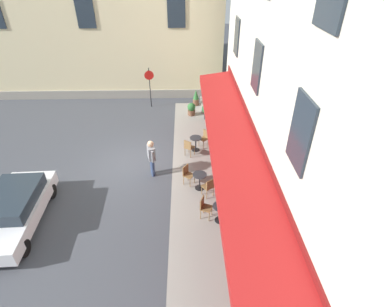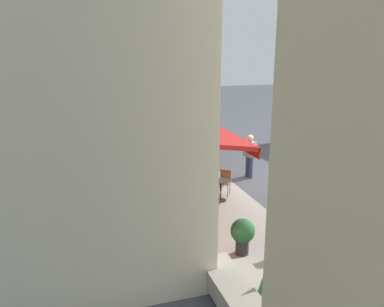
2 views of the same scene
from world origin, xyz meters
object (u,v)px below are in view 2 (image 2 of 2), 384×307
(walking_pedestrian_in_grey, at_px, (250,153))
(parked_car_white, at_px, (311,137))
(cafe_chair_wicker_by_window, at_px, (207,163))
(cafe_chair_wicker_under_awning, at_px, (150,128))
(cafe_chair_wicker_near_door, at_px, (152,150))
(potted_plant_entrance_right, at_px, (243,233))
(cafe_chair_wicker_kerbside, at_px, (225,180))
(cafe_chair_wicker_corner_left, at_px, (212,191))
(cafe_chair_wicker_facing_street, at_px, (181,159))
(cafe_chair_wicker_back_row, at_px, (179,152))
(potted_plant_mid_terrace, at_px, (265,290))
(cafe_table_streetside, at_px, (160,128))
(potted_plant_entrance_left, at_px, (285,244))
(potted_plant_by_steps, at_px, (309,274))
(cafe_table_near_entrance, at_px, (221,187))
(cafe_chair_wicker_corner_right, at_px, (169,126))
(cafe_table_mid_terrace, at_px, (165,153))
(seated_companion_in_red, at_px, (166,124))
(cafe_table_far_end, at_px, (192,163))
(seated_patron_in_black, at_px, (153,125))

(walking_pedestrian_in_grey, bearing_deg, parked_car_white, 120.87)
(cafe_chair_wicker_by_window, bearing_deg, cafe_chair_wicker_under_awning, -174.21)
(cafe_chair_wicker_near_door, bearing_deg, potted_plant_entrance_right, 2.81)
(cafe_chair_wicker_kerbside, distance_m, cafe_chair_wicker_corner_left, 1.25)
(cafe_chair_wicker_under_awning, relative_size, cafe_chair_wicker_facing_street, 1.00)
(cafe_chair_wicker_back_row, distance_m, potted_plant_mid_terrace, 10.60)
(potted_plant_entrance_right, relative_size, potted_plant_mid_terrace, 0.98)
(cafe_chair_wicker_under_awning, distance_m, cafe_chair_wicker_by_window, 7.71)
(cafe_table_streetside, bearing_deg, potted_plant_entrance_left, -0.69)
(cafe_chair_wicker_kerbside, xyz_separation_m, potted_plant_by_steps, (6.14, -0.58, -0.02))
(cafe_chair_wicker_corner_left, relative_size, parked_car_white, 0.21)
(cafe_chair_wicker_kerbside, bearing_deg, cafe_chair_wicker_corner_left, -42.69)
(parked_car_white, bearing_deg, cafe_table_near_entrance, -54.54)
(cafe_table_streetside, xyz_separation_m, cafe_chair_wicker_under_awning, (0.16, -0.61, 0.06))
(cafe_table_streetside, bearing_deg, cafe_chair_wicker_by_window, 1.23)
(cafe_chair_wicker_by_window, distance_m, potted_plant_mid_terrace, 8.67)
(cafe_chair_wicker_near_door, relative_size, cafe_chair_wicker_by_window, 1.00)
(potted_plant_entrance_left, bearing_deg, cafe_table_streetside, 179.31)
(potted_plant_mid_terrace, bearing_deg, cafe_chair_wicker_corner_right, 172.24)
(cafe_chair_wicker_back_row, distance_m, cafe_chair_wicker_near_door, 1.25)
(potted_plant_entrance_right, relative_size, potted_plant_entrance_left, 1.21)
(cafe_chair_wicker_by_window, xyz_separation_m, walking_pedestrian_in_grey, (0.68, 1.58, 0.50))
(cafe_chair_wicker_near_door, xyz_separation_m, cafe_chair_wicker_corner_right, (-5.34, 2.15, 0.00))
(cafe_table_mid_terrace, relative_size, potted_plant_by_steps, 0.69)
(cafe_chair_wicker_under_awning, xyz_separation_m, seated_companion_in_red, (-0.28, 1.01, 0.14))
(potted_plant_entrance_left, bearing_deg, cafe_table_far_end, -178.61)
(cafe_chair_wicker_near_door, height_order, cafe_chair_wicker_facing_street, same)
(cafe_table_near_entrance, height_order, cafe_chair_wicker_under_awning, cafe_chair_wicker_under_awning)
(cafe_chair_wicker_near_door, height_order, potted_plant_mid_terrace, potted_plant_mid_terrace)
(cafe_table_near_entrance, bearing_deg, cafe_chair_wicker_by_window, 170.24)
(cafe_table_near_entrance, xyz_separation_m, cafe_chair_wicker_back_row, (-4.74, -0.15, 0.06))
(cafe_table_near_entrance, bearing_deg, parked_car_white, 125.46)
(potted_plant_entrance_left, bearing_deg, seated_companion_in_red, 177.75)
(parked_car_white, bearing_deg, potted_plant_entrance_right, -42.25)
(walking_pedestrian_in_grey, relative_size, potted_plant_by_steps, 1.64)
(walking_pedestrian_in_grey, distance_m, potted_plant_by_steps, 7.97)
(cafe_chair_wicker_corner_left, relative_size, potted_plant_entrance_right, 0.94)
(potted_plant_entrance_left, bearing_deg, cafe_chair_wicker_corner_left, -170.80)
(cafe_chair_wicker_kerbside, distance_m, potted_plant_mid_terrace, 6.54)
(cafe_table_streetside, xyz_separation_m, cafe_chair_wicker_by_window, (7.83, 0.17, 0.06))
(potted_plant_entrance_left, bearing_deg, cafe_table_near_entrance, -178.37)
(cafe_chair_wicker_corner_right, bearing_deg, cafe_chair_wicker_near_door, -21.95)
(cafe_chair_wicker_by_window, height_order, seated_patron_in_black, seated_patron_in_black)
(cafe_chair_wicker_corner_left, distance_m, cafe_chair_wicker_facing_street, 3.98)
(seated_patron_in_black, relative_size, seated_companion_in_red, 1.06)
(cafe_chair_wicker_kerbside, relative_size, cafe_chair_wicker_near_door, 1.00)
(cafe_chair_wicker_corner_right, relative_size, parked_car_white, 0.21)
(cafe_table_near_entrance, height_order, potted_plant_entrance_right, potted_plant_entrance_right)
(cafe_table_streetside, height_order, parked_car_white, parked_car_white)
(cafe_chair_wicker_by_window, height_order, potted_plant_entrance_left, cafe_chair_wicker_by_window)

